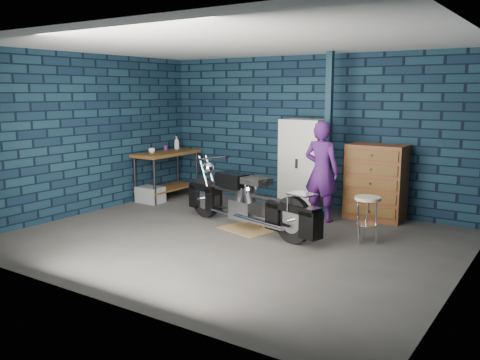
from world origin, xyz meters
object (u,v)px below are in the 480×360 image
(person, at_px, (321,171))
(tool_chest, at_px, (375,182))
(locker, at_px, (303,165))
(storage_bin, at_px, (150,195))
(shop_stool, at_px, (367,220))
(workbench, at_px, (167,175))
(motorcycle, at_px, (248,196))

(person, relative_size, tool_chest, 1.32)
(person, distance_m, locker, 0.82)
(locker, bearing_deg, person, -42.88)
(storage_bin, distance_m, shop_stool, 4.30)
(workbench, xyz_separation_m, tool_chest, (3.96, 0.60, 0.16))
(storage_bin, height_order, shop_stool, shop_stool)
(tool_chest, height_order, shop_stool, tool_chest)
(storage_bin, bearing_deg, tool_chest, 15.59)
(motorcycle, bearing_deg, locker, 102.42)
(workbench, relative_size, tool_chest, 1.14)
(workbench, relative_size, person, 0.87)
(person, relative_size, storage_bin, 3.33)
(person, bearing_deg, workbench, 3.13)
(tool_chest, xyz_separation_m, shop_stool, (0.35, -1.33, -0.29))
(tool_chest, bearing_deg, locker, 180.00)
(locker, bearing_deg, shop_stool, -38.85)
(motorcycle, xyz_separation_m, storage_bin, (-2.56, 0.58, -0.36))
(storage_bin, bearing_deg, shop_stool, -3.11)
(workbench, relative_size, motorcycle, 0.60)
(workbench, xyz_separation_m, person, (3.26, 0.04, 0.35))
(motorcycle, relative_size, locker, 1.47)
(motorcycle, xyz_separation_m, tool_chest, (1.38, 1.68, 0.10))
(person, distance_m, shop_stool, 1.39)
(storage_bin, relative_size, tool_chest, 0.39)
(motorcycle, bearing_deg, workbench, 172.29)
(shop_stool, bearing_deg, tool_chest, 104.67)
(person, distance_m, tool_chest, 0.92)
(person, relative_size, locker, 1.01)
(person, height_order, shop_stool, person)
(motorcycle, height_order, shop_stool, motorcycle)
(workbench, distance_m, motorcycle, 2.80)
(workbench, relative_size, storage_bin, 2.89)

